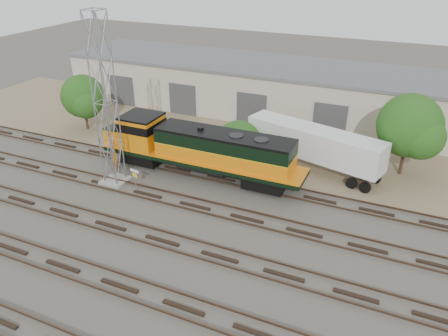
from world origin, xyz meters
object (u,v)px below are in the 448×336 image
at_px(worker, 114,159).
at_px(semi_trailer, 317,145).
at_px(signal_tower, 106,105).
at_px(locomotive, 198,148).

xyz_separation_m(worker, semi_trailer, (15.24, 6.69, 1.36)).
relative_size(signal_tower, semi_trailer, 1.09).
xyz_separation_m(locomotive, semi_trailer, (8.42, 4.75, -0.09)).
distance_m(locomotive, signal_tower, 7.74).
bearing_deg(signal_tower, semi_trailer, 31.39).
height_order(locomotive, signal_tower, signal_tower).
distance_m(locomotive, semi_trailer, 9.67).
xyz_separation_m(locomotive, worker, (-6.82, -1.94, -1.45)).
relative_size(locomotive, semi_trailer, 1.43).
distance_m(signal_tower, worker, 5.87).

